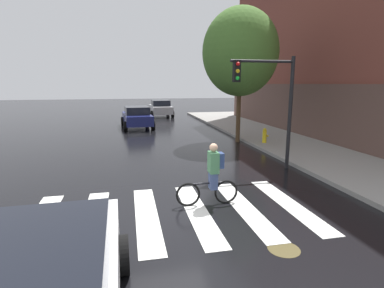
{
  "coord_description": "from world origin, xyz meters",
  "views": [
    {
      "loc": [
        -0.78,
        -7.0,
        3.22
      ],
      "look_at": [
        1.22,
        2.4,
        1.29
      ],
      "focal_mm": 28.13,
      "sensor_mm": 36.0,
      "label": 1
    }
  ],
  "objects_px": {
    "sedan_mid": "(137,117)",
    "street_tree_near": "(240,52)",
    "manhole_cover": "(284,249)",
    "traffic_light_near": "(271,94)",
    "fire_hydrant": "(265,136)",
    "cyclist": "(212,175)",
    "sedan_far": "(160,108)"
  },
  "relations": [
    {
      "from": "sedan_mid",
      "to": "fire_hydrant",
      "type": "height_order",
      "value": "sedan_mid"
    },
    {
      "from": "sedan_mid",
      "to": "sedan_far",
      "type": "bearing_deg",
      "value": 71.57
    },
    {
      "from": "sedan_far",
      "to": "cyclist",
      "type": "bearing_deg",
      "value": -92.69
    },
    {
      "from": "manhole_cover",
      "to": "cyclist",
      "type": "height_order",
      "value": "cyclist"
    },
    {
      "from": "fire_hydrant",
      "to": "street_tree_near",
      "type": "distance_m",
      "value": 4.62
    },
    {
      "from": "sedan_far",
      "to": "street_tree_near",
      "type": "xyz_separation_m",
      "value": [
        2.78,
        -14.53,
        4.02
      ]
    },
    {
      "from": "sedan_mid",
      "to": "traffic_light_near",
      "type": "relative_size",
      "value": 1.12
    },
    {
      "from": "street_tree_near",
      "to": "cyclist",
      "type": "bearing_deg",
      "value": -114.8
    },
    {
      "from": "sedan_mid",
      "to": "manhole_cover",
      "type": "bearing_deg",
      "value": -82.6
    },
    {
      "from": "sedan_far",
      "to": "fire_hydrant",
      "type": "relative_size",
      "value": 6.04
    },
    {
      "from": "cyclist",
      "to": "street_tree_near",
      "type": "distance_m",
      "value": 10.02
    },
    {
      "from": "sedan_far",
      "to": "cyclist",
      "type": "distance_m",
      "value": 22.89
    },
    {
      "from": "sedan_mid",
      "to": "traffic_light_near",
      "type": "distance_m",
      "value": 13.23
    },
    {
      "from": "traffic_light_near",
      "to": "street_tree_near",
      "type": "bearing_deg",
      "value": 81.14
    },
    {
      "from": "sedan_far",
      "to": "traffic_light_near",
      "type": "relative_size",
      "value": 1.12
    },
    {
      "from": "manhole_cover",
      "to": "fire_hydrant",
      "type": "relative_size",
      "value": 0.82
    },
    {
      "from": "sedan_mid",
      "to": "cyclist",
      "type": "bearing_deg",
      "value": -84.35
    },
    {
      "from": "sedan_mid",
      "to": "fire_hydrant",
      "type": "relative_size",
      "value": 6.01
    },
    {
      "from": "cyclist",
      "to": "street_tree_near",
      "type": "xyz_separation_m",
      "value": [
        3.85,
        8.34,
        4.01
      ]
    },
    {
      "from": "cyclist",
      "to": "sedan_mid",
      "type": "bearing_deg",
      "value": 95.65
    },
    {
      "from": "manhole_cover",
      "to": "traffic_light_near",
      "type": "height_order",
      "value": "traffic_light_near"
    },
    {
      "from": "sedan_far",
      "to": "fire_hydrant",
      "type": "distance_m",
      "value": 16.23
    },
    {
      "from": "manhole_cover",
      "to": "cyclist",
      "type": "relative_size",
      "value": 0.37
    },
    {
      "from": "sedan_far",
      "to": "cyclist",
      "type": "relative_size",
      "value": 2.75
    },
    {
      "from": "sedan_far",
      "to": "traffic_light_near",
      "type": "height_order",
      "value": "traffic_light_near"
    },
    {
      "from": "sedan_mid",
      "to": "traffic_light_near",
      "type": "xyz_separation_m",
      "value": [
        4.5,
        -12.27,
        2.05
      ]
    },
    {
      "from": "sedan_mid",
      "to": "street_tree_near",
      "type": "relative_size",
      "value": 0.65
    },
    {
      "from": "manhole_cover",
      "to": "fire_hydrant",
      "type": "xyz_separation_m",
      "value": [
        4.09,
        9.56,
        0.53
      ]
    },
    {
      "from": "manhole_cover",
      "to": "street_tree_near",
      "type": "relative_size",
      "value": 0.09
    },
    {
      "from": "manhole_cover",
      "to": "traffic_light_near",
      "type": "relative_size",
      "value": 0.15
    },
    {
      "from": "sedan_mid",
      "to": "cyclist",
      "type": "relative_size",
      "value": 2.74
    },
    {
      "from": "sedan_mid",
      "to": "cyclist",
      "type": "xyz_separation_m",
      "value": [
        1.5,
        -15.14,
        0.03
      ]
    }
  ]
}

